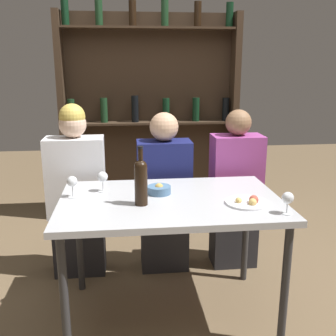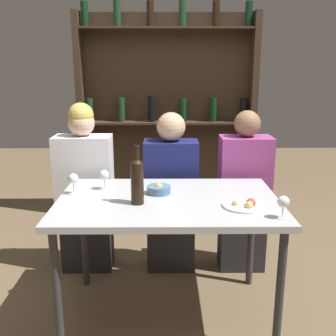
# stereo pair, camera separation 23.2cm
# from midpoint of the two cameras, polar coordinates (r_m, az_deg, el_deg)

# --- Properties ---
(ground_plane) EXTENTS (10.00, 10.00, 0.00)m
(ground_plane) POSITION_cam_midpoint_polar(r_m,az_deg,el_deg) (2.60, -2.41, -20.40)
(ground_plane) COLOR brown
(dining_table) EXTENTS (1.26, 0.81, 0.75)m
(dining_table) POSITION_cam_midpoint_polar(r_m,az_deg,el_deg) (2.27, -2.60, -6.12)
(dining_table) COLOR #B7BABF
(dining_table) RESTS_ON ground_plane
(wine_rack_wall) EXTENTS (1.71, 0.21, 2.07)m
(wine_rack_wall) POSITION_cam_midpoint_polar(r_m,az_deg,el_deg) (3.88, -4.39, 8.32)
(wine_rack_wall) COLOR #38281C
(wine_rack_wall) RESTS_ON ground_plane
(wine_bottle) EXTENTS (0.07, 0.07, 0.33)m
(wine_bottle) POSITION_cam_midpoint_polar(r_m,az_deg,el_deg) (2.13, -7.07, -1.76)
(wine_bottle) COLOR black
(wine_bottle) RESTS_ON dining_table
(wine_glass_0) EXTENTS (0.06, 0.06, 0.12)m
(wine_glass_0) POSITION_cam_midpoint_polar(r_m,az_deg,el_deg) (2.06, 13.94, -4.41)
(wine_glass_0) COLOR silver
(wine_glass_0) RESTS_ON dining_table
(wine_glass_1) EXTENTS (0.06, 0.06, 0.12)m
(wine_glass_1) POSITION_cam_midpoint_polar(r_m,az_deg,el_deg) (2.41, -12.23, -1.41)
(wine_glass_1) COLOR silver
(wine_glass_1) RESTS_ON dining_table
(wine_glass_2) EXTENTS (0.06, 0.06, 0.12)m
(wine_glass_2) POSITION_cam_midpoint_polar(r_m,az_deg,el_deg) (2.35, -16.53, -2.06)
(wine_glass_2) COLOR silver
(wine_glass_2) RESTS_ON dining_table
(food_plate_0) EXTENTS (0.24, 0.24, 0.05)m
(food_plate_0) POSITION_cam_midpoint_polar(r_m,az_deg,el_deg) (2.18, 8.58, -4.97)
(food_plate_0) COLOR white
(food_plate_0) RESTS_ON dining_table
(snack_bowl) EXTENTS (0.14, 0.14, 0.06)m
(snack_bowl) POSITION_cam_midpoint_polar(r_m,az_deg,el_deg) (2.33, -4.16, -3.18)
(snack_bowl) COLOR #4C7299
(snack_bowl) RESTS_ON dining_table
(seated_person_left) EXTENTS (0.40, 0.22, 1.25)m
(seated_person_left) POSITION_cam_midpoint_polar(r_m,az_deg,el_deg) (2.90, -15.33, -3.90)
(seated_person_left) COLOR #26262B
(seated_person_left) RESTS_ON ground_plane
(seated_person_center) EXTENTS (0.38, 0.22, 1.18)m
(seated_person_center) POSITION_cam_midpoint_polar(r_m,az_deg,el_deg) (2.88, -2.87, -4.33)
(seated_person_center) COLOR #26262B
(seated_person_center) RESTS_ON ground_plane
(seated_person_right) EXTENTS (0.36, 0.22, 1.19)m
(seated_person_right) POSITION_cam_midpoint_polar(r_m,az_deg,el_deg) (2.95, 7.51, -3.84)
(seated_person_right) COLOR #26262B
(seated_person_right) RESTS_ON ground_plane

